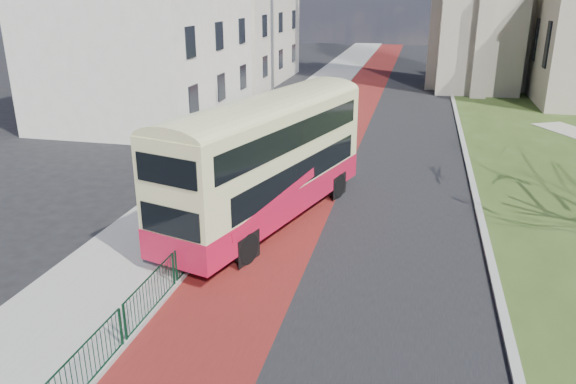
% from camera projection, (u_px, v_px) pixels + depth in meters
% --- Properties ---
extents(ground, '(160.00, 160.00, 0.00)m').
position_uv_depth(ground, '(266.00, 315.00, 14.83)').
color(ground, black).
rests_on(ground, ground).
extents(road_carriageway, '(9.00, 120.00, 0.01)m').
position_uv_depth(road_carriageway, '(381.00, 137.00, 32.83)').
color(road_carriageway, black).
rests_on(road_carriageway, ground).
extents(bus_lane, '(3.40, 120.00, 0.01)m').
position_uv_depth(bus_lane, '(335.00, 134.00, 33.41)').
color(bus_lane, '#591414').
rests_on(bus_lane, ground).
extents(pavement_west, '(4.00, 120.00, 0.12)m').
position_uv_depth(pavement_west, '(273.00, 130.00, 34.20)').
color(pavement_west, gray).
rests_on(pavement_west, ground).
extents(kerb_west, '(0.25, 120.00, 0.13)m').
position_uv_depth(kerb_west, '(305.00, 132.00, 33.77)').
color(kerb_west, '#999993').
rests_on(kerb_west, ground).
extents(kerb_east, '(0.25, 80.00, 0.13)m').
position_uv_depth(kerb_east, '(461.00, 132.00, 33.65)').
color(kerb_east, '#999993').
rests_on(kerb_east, ground).
extents(pedestrian_railing, '(0.07, 24.00, 1.12)m').
position_uv_depth(pedestrian_railing, '(213.00, 227.00, 18.94)').
color(pedestrian_railing, '#0B321E').
rests_on(pedestrian_railing, ground).
extents(street_block_near, '(10.30, 14.30, 13.00)m').
position_uv_depth(street_block_near, '(144.00, 16.00, 35.78)').
color(street_block_near, beige).
rests_on(street_block_near, ground).
extents(street_block_far, '(10.30, 16.30, 11.50)m').
position_uv_depth(street_block_far, '(227.00, 17.00, 50.69)').
color(street_block_far, beige).
rests_on(street_block_far, ground).
extents(streetlamp, '(2.13, 0.18, 8.00)m').
position_uv_depth(streetlamp, '(275.00, 58.00, 30.69)').
color(streetlamp, gray).
rests_on(streetlamp, pavement_west).
extents(bus, '(5.32, 10.94, 4.46)m').
position_uv_depth(bus, '(268.00, 156.00, 19.97)').
color(bus, '#B0102F').
rests_on(bus, ground).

